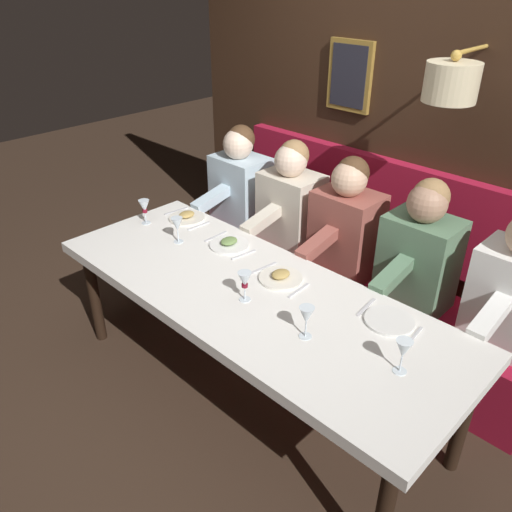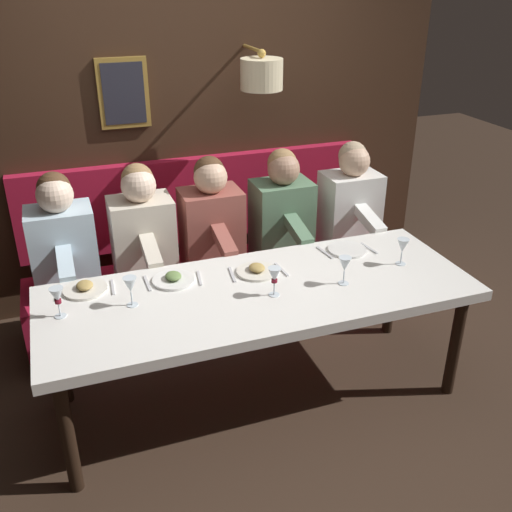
{
  "view_description": "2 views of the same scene",
  "coord_description": "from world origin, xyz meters",
  "px_view_note": "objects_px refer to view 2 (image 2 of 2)",
  "views": [
    {
      "loc": [
        -1.59,
        -1.61,
        2.24
      ],
      "look_at": [
        0.05,
        0.0,
        0.92
      ],
      "focal_mm": 36.05,
      "sensor_mm": 36.0,
      "label": 1
    },
    {
      "loc": [
        -2.61,
        0.96,
        2.32
      ],
      "look_at": [
        0.05,
        0.0,
        0.92
      ],
      "focal_mm": 40.73,
      "sensor_mm": 36.0,
      "label": 2
    }
  ],
  "objects_px": {
    "diner_nearest": "(351,200)",
    "wine_glass_4": "(274,276)",
    "wine_glass_2": "(345,265)",
    "wine_glass_3": "(57,297)",
    "diner_middle": "(212,219)",
    "diner_near": "(282,209)",
    "diner_farthest": "(62,239)",
    "diner_far": "(142,228)",
    "wine_glass_0": "(403,246)",
    "wine_glass_1": "(130,286)",
    "dining_table": "(260,299)"
  },
  "relations": [
    {
      "from": "dining_table",
      "to": "diner_middle",
      "type": "relative_size",
      "value": 3.02
    },
    {
      "from": "dining_table",
      "to": "diner_middle",
      "type": "height_order",
      "value": "diner_middle"
    },
    {
      "from": "dining_table",
      "to": "diner_farthest",
      "type": "xyz_separation_m",
      "value": [
        0.88,
        0.99,
        0.14
      ]
    },
    {
      "from": "diner_farthest",
      "to": "wine_glass_4",
      "type": "distance_m",
      "value": 1.42
    },
    {
      "from": "diner_nearest",
      "to": "wine_glass_4",
      "type": "distance_m",
      "value": 1.37
    },
    {
      "from": "dining_table",
      "to": "diner_near",
      "type": "relative_size",
      "value": 3.02
    },
    {
      "from": "dining_table",
      "to": "wine_glass_4",
      "type": "distance_m",
      "value": 0.21
    },
    {
      "from": "wine_glass_2",
      "to": "diner_middle",
      "type": "bearing_deg",
      "value": 26.3
    },
    {
      "from": "dining_table",
      "to": "diner_far",
      "type": "xyz_separation_m",
      "value": [
        0.88,
        0.49,
        0.14
      ]
    },
    {
      "from": "diner_far",
      "to": "wine_glass_0",
      "type": "height_order",
      "value": "diner_far"
    },
    {
      "from": "dining_table",
      "to": "wine_glass_1",
      "type": "height_order",
      "value": "wine_glass_1"
    },
    {
      "from": "diner_nearest",
      "to": "wine_glass_1",
      "type": "bearing_deg",
      "value": 115.56
    },
    {
      "from": "wine_glass_1",
      "to": "wine_glass_4",
      "type": "distance_m",
      "value": 0.75
    },
    {
      "from": "wine_glass_2",
      "to": "wine_glass_3",
      "type": "distance_m",
      "value": 1.52
    },
    {
      "from": "diner_near",
      "to": "wine_glass_3",
      "type": "relative_size",
      "value": 4.82
    },
    {
      "from": "diner_farthest",
      "to": "wine_glass_3",
      "type": "distance_m",
      "value": 0.81
    },
    {
      "from": "diner_middle",
      "to": "wine_glass_3",
      "type": "xyz_separation_m",
      "value": [
        -0.81,
        1.02,
        0.04
      ]
    },
    {
      "from": "dining_table",
      "to": "diner_middle",
      "type": "bearing_deg",
      "value": 1.55
    },
    {
      "from": "diner_middle",
      "to": "diner_farthest",
      "type": "bearing_deg",
      "value": 90.0
    },
    {
      "from": "wine_glass_3",
      "to": "diner_near",
      "type": "bearing_deg",
      "value": -62.31
    },
    {
      "from": "diner_nearest",
      "to": "diner_far",
      "type": "bearing_deg",
      "value": 90.0
    },
    {
      "from": "diner_near",
      "to": "diner_far",
      "type": "bearing_deg",
      "value": 90.0
    },
    {
      "from": "diner_middle",
      "to": "diner_far",
      "type": "relative_size",
      "value": 1.0
    },
    {
      "from": "diner_nearest",
      "to": "diner_near",
      "type": "xyz_separation_m",
      "value": [
        0.0,
        0.54,
        0.0
      ]
    },
    {
      "from": "diner_middle",
      "to": "wine_glass_0",
      "type": "xyz_separation_m",
      "value": [
        -0.88,
        -0.92,
        0.04
      ]
    },
    {
      "from": "diner_near",
      "to": "wine_glass_4",
      "type": "relative_size",
      "value": 4.82
    },
    {
      "from": "diner_nearest",
      "to": "wine_glass_1",
      "type": "distance_m",
      "value": 1.9
    },
    {
      "from": "wine_glass_2",
      "to": "wine_glass_4",
      "type": "xyz_separation_m",
      "value": [
        0.01,
        0.41,
        -0.0
      ]
    },
    {
      "from": "diner_near",
      "to": "diner_far",
      "type": "distance_m",
      "value": 0.98
    },
    {
      "from": "diner_middle",
      "to": "wine_glass_4",
      "type": "relative_size",
      "value": 4.82
    },
    {
      "from": "diner_near",
      "to": "wine_glass_0",
      "type": "distance_m",
      "value": 0.97
    },
    {
      "from": "diner_far",
      "to": "wine_glass_3",
      "type": "relative_size",
      "value": 4.82
    },
    {
      "from": "diner_nearest",
      "to": "diner_near",
      "type": "height_order",
      "value": "same"
    },
    {
      "from": "diner_middle",
      "to": "diner_farthest",
      "type": "distance_m",
      "value": 0.96
    },
    {
      "from": "wine_glass_0",
      "to": "wine_glass_1",
      "type": "xyz_separation_m",
      "value": [
        0.07,
        1.58,
        0.0
      ]
    },
    {
      "from": "wine_glass_0",
      "to": "wine_glass_4",
      "type": "relative_size",
      "value": 1.0
    },
    {
      "from": "diner_far",
      "to": "wine_glass_1",
      "type": "bearing_deg",
      "value": 166.39
    },
    {
      "from": "dining_table",
      "to": "wine_glass_1",
      "type": "relative_size",
      "value": 14.57
    },
    {
      "from": "wine_glass_0",
      "to": "diner_middle",
      "type": "bearing_deg",
      "value": 46.09
    },
    {
      "from": "diner_nearest",
      "to": "diner_far",
      "type": "xyz_separation_m",
      "value": [
        0.0,
        1.51,
        0.0
      ]
    },
    {
      "from": "diner_near",
      "to": "diner_farthest",
      "type": "height_order",
      "value": "same"
    },
    {
      "from": "dining_table",
      "to": "diner_far",
      "type": "height_order",
      "value": "diner_far"
    },
    {
      "from": "diner_nearest",
      "to": "wine_glass_4",
      "type": "xyz_separation_m",
      "value": [
        -0.97,
        0.97,
        0.04
      ]
    },
    {
      "from": "wine_glass_4",
      "to": "diner_middle",
      "type": "bearing_deg",
      "value": 4.39
    },
    {
      "from": "diner_near",
      "to": "wine_glass_1",
      "type": "distance_m",
      "value": 1.43
    },
    {
      "from": "diner_middle",
      "to": "diner_far",
      "type": "height_order",
      "value": "same"
    },
    {
      "from": "diner_middle",
      "to": "wine_glass_1",
      "type": "height_order",
      "value": "diner_middle"
    },
    {
      "from": "wine_glass_2",
      "to": "diner_farthest",
      "type": "bearing_deg",
      "value": 55.9
    },
    {
      "from": "diner_farthest",
      "to": "wine_glass_3",
      "type": "height_order",
      "value": "diner_farthest"
    },
    {
      "from": "wine_glass_0",
      "to": "wine_glass_2",
      "type": "bearing_deg",
      "value": 102.77
    }
  ]
}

